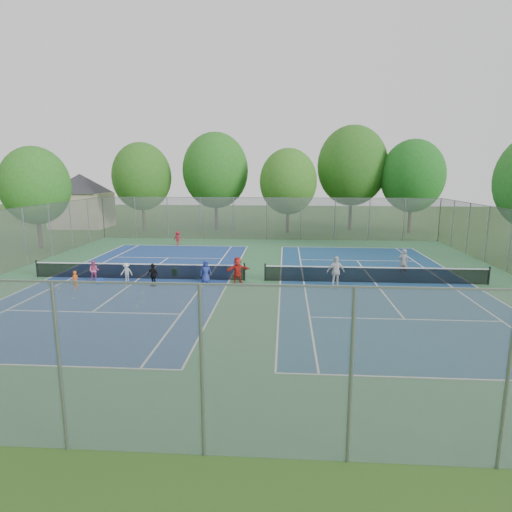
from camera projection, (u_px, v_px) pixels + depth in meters
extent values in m
plane|color=#2B5119|center=(255.00, 281.00, 25.33)|extent=(120.00, 120.00, 0.00)
cube|color=#326941|center=(255.00, 281.00, 25.33)|extent=(32.00, 32.00, 0.01)
cube|color=navy|center=(139.00, 278.00, 25.81)|extent=(10.97, 23.77, 0.01)
cube|color=navy|center=(375.00, 282.00, 24.85)|extent=(10.97, 23.77, 0.01)
cube|color=black|center=(139.00, 271.00, 25.72)|extent=(12.87, 0.10, 0.91)
cube|color=black|center=(375.00, 275.00, 24.77)|extent=(12.87, 0.10, 0.91)
cube|color=gray|center=(267.00, 219.00, 40.62)|extent=(32.00, 0.10, 4.00)
cube|color=gray|center=(202.00, 373.00, 9.28)|extent=(32.00, 0.10, 4.00)
cube|color=#B7A88C|center=(82.00, 210.00, 49.95)|extent=(6.00, 5.00, 4.00)
pyramid|color=#2D2D33|center=(79.00, 174.00, 49.15)|extent=(11.03, 11.03, 2.20)
cylinder|color=#443326|center=(144.00, 214.00, 47.50)|extent=(0.36, 0.36, 3.50)
ellipsoid|color=#2B5E1B|center=(142.00, 177.00, 46.70)|extent=(6.40, 6.40, 7.36)
cylinder|color=#443326|center=(216.00, 213.00, 47.90)|extent=(0.36, 0.36, 3.85)
ellipsoid|color=#25621C|center=(216.00, 171.00, 47.02)|extent=(7.20, 7.20, 8.28)
cylinder|color=#443326|center=(288.00, 218.00, 45.46)|extent=(0.36, 0.36, 3.15)
ellipsoid|color=#32681E|center=(288.00, 182.00, 44.73)|extent=(6.00, 6.00, 6.90)
cylinder|color=#443326|center=(350.00, 211.00, 47.82)|extent=(0.36, 0.36, 4.20)
ellipsoid|color=#285B1A|center=(352.00, 166.00, 46.88)|extent=(7.60, 7.60, 8.74)
cylinder|color=#443326|center=(410.00, 216.00, 45.52)|extent=(0.36, 0.36, 3.50)
ellipsoid|color=#1A5A1A|center=(413.00, 176.00, 44.72)|extent=(6.60, 6.60, 7.59)
cylinder|color=#443326|center=(39.00, 230.00, 36.12)|extent=(0.36, 0.36, 3.15)
ellipsoid|color=#29661D|center=(35.00, 186.00, 35.42)|extent=(5.60, 5.60, 6.44)
cube|color=#1840B8|center=(100.00, 281.00, 24.55)|extent=(0.42, 0.42, 0.31)
cube|color=green|center=(175.00, 272.00, 26.43)|extent=(0.26, 0.26, 0.48)
imported|color=#F05B16|center=(75.00, 281.00, 23.24)|extent=(0.42, 0.30, 1.05)
imported|color=#CC4F7E|center=(94.00, 271.00, 25.28)|extent=(0.66, 0.55, 1.19)
imported|color=silver|center=(127.00, 272.00, 25.15)|extent=(0.71, 0.41, 1.09)
imported|color=black|center=(153.00, 275.00, 23.96)|extent=(0.83, 0.63, 1.31)
imported|color=navy|center=(206.00, 271.00, 24.81)|extent=(0.75, 0.62, 1.32)
imported|color=red|center=(238.00, 270.00, 24.66)|extent=(1.49, 0.92, 1.53)
imported|color=maroon|center=(178.00, 238.00, 37.62)|extent=(0.89, 0.63, 1.25)
imported|color=gray|center=(403.00, 262.00, 26.62)|extent=(0.62, 0.42, 1.65)
imported|color=silver|center=(336.00, 272.00, 23.79)|extent=(1.10, 0.68, 1.75)
sphere|color=#B2CF30|center=(92.00, 296.00, 22.03)|extent=(0.07, 0.07, 0.07)
sphere|color=#EAF338|center=(137.00, 307.00, 20.31)|extent=(0.07, 0.07, 0.07)
sphere|color=#C0DA32|center=(197.00, 292.00, 22.81)|extent=(0.07, 0.07, 0.07)
sphere|color=yellow|center=(142.00, 302.00, 20.99)|extent=(0.07, 0.07, 0.07)
sphere|color=#BCD030|center=(201.00, 290.00, 23.26)|extent=(0.07, 0.07, 0.07)
sphere|color=#CDE635|center=(182.00, 302.00, 21.05)|extent=(0.07, 0.07, 0.07)
sphere|color=yellow|center=(128.00, 292.00, 22.72)|extent=(0.07, 0.07, 0.07)
sphere|color=#D0EF37|center=(59.00, 288.00, 23.50)|extent=(0.07, 0.07, 0.07)
sphere|color=yellow|center=(74.00, 298.00, 21.64)|extent=(0.07, 0.07, 0.07)
sphere|color=#BACC2F|center=(143.00, 293.00, 22.61)|extent=(0.07, 0.07, 0.07)
sphere|color=#B7D130|center=(126.00, 285.00, 24.17)|extent=(0.07, 0.07, 0.07)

